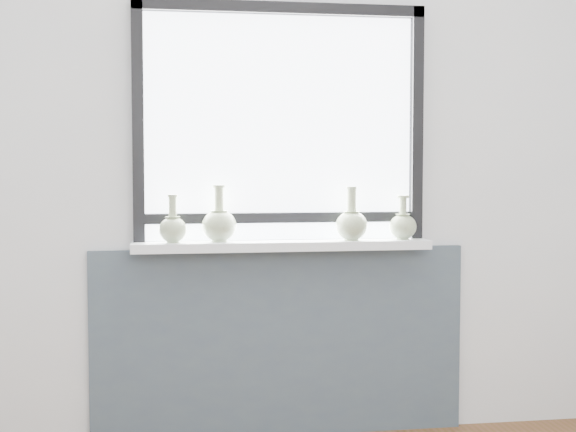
{
  "coord_description": "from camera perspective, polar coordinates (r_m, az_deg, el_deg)",
  "views": [
    {
      "loc": [
        -0.52,
        -1.78,
        1.23
      ],
      "look_at": [
        0.0,
        1.55,
        1.02
      ],
      "focal_mm": 50.0,
      "sensor_mm": 36.0,
      "label": 1
    }
  ],
  "objects": [
    {
      "name": "vase_a",
      "position": [
        3.49,
        -8.19,
        -0.81
      ],
      "size": [
        0.12,
        0.12,
        0.21
      ],
      "rotation": [
        0.0,
        0.0,
        -0.14
      ],
      "color": "#ACBE92",
      "rests_on": "windowsill"
    },
    {
      "name": "vase_b",
      "position": [
        3.51,
        -4.92,
        -0.54
      ],
      "size": [
        0.15,
        0.15,
        0.25
      ],
      "rotation": [
        0.0,
        0.0,
        0.25
      ],
      "color": "#ACBE92",
      "rests_on": "windowsill"
    },
    {
      "name": "windowsill",
      "position": [
        3.55,
        -0.4,
        -2.1
      ],
      "size": [
        1.32,
        0.18,
        0.04
      ],
      "primitive_type": "cube",
      "color": "white",
      "rests_on": "apron_panel"
    },
    {
      "name": "vase_d",
      "position": [
        3.65,
        8.17,
        -0.63
      ],
      "size": [
        0.12,
        0.12,
        0.2
      ],
      "rotation": [
        0.0,
        0.0,
        0.12
      ],
      "color": "#ACBE92",
      "rests_on": "windowsill"
    },
    {
      "name": "back_wall",
      "position": [
        3.63,
        -0.63,
        4.67
      ],
      "size": [
        3.6,
        0.02,
        2.6
      ],
      "primitive_type": "cube",
      "color": "silver",
      "rests_on": "ground"
    },
    {
      "name": "window",
      "position": [
        3.6,
        -0.55,
        6.92
      ],
      "size": [
        1.3,
        0.06,
        1.05
      ],
      "color": "black",
      "rests_on": "windowsill"
    },
    {
      "name": "vase_c",
      "position": [
        3.57,
        4.54,
        -0.52
      ],
      "size": [
        0.14,
        0.14,
        0.24
      ],
      "rotation": [
        0.0,
        0.0,
        0.14
      ],
      "color": "#ACBE92",
      "rests_on": "windowsill"
    },
    {
      "name": "apron_panel",
      "position": [
        3.69,
        -0.55,
        -8.97
      ],
      "size": [
        1.7,
        0.03,
        0.86
      ],
      "primitive_type": "cube",
      "color": "#414F57",
      "rests_on": "ground"
    }
  ]
}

